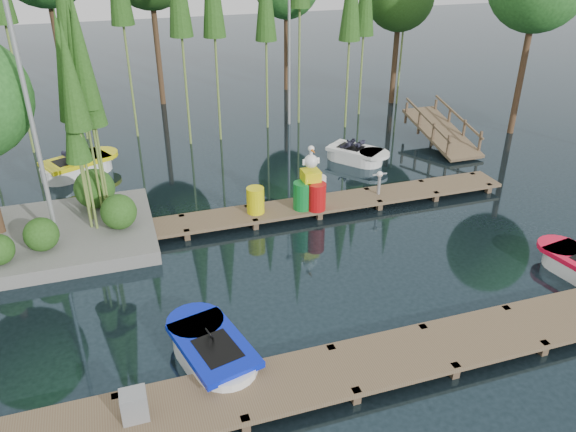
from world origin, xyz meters
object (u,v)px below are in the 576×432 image
object	(u,v)px
boat_yellow_far	(78,166)
yellow_barrel	(255,200)
drum_cluster	(312,189)
island	(5,135)
boat_blue	(213,353)
utility_cabinet	(134,405)

from	to	relation	value
boat_yellow_far	yellow_barrel	bearing A→B (deg)	-52.93
yellow_barrel	drum_cluster	bearing A→B (deg)	-5.01
island	boat_yellow_far	size ratio (longest dim) A/B	2.16
boat_blue	drum_cluster	world-z (taller)	drum_cluster
island	boat_yellow_far	xyz separation A→B (m)	(1.30, 4.66, -2.88)
island	utility_cabinet	xyz separation A→B (m)	(2.32, -7.79, -2.60)
island	utility_cabinet	size ratio (longest dim) A/B	12.01
island	drum_cluster	distance (m)	8.54
utility_cabinet	drum_cluster	size ratio (longest dim) A/B	0.29
boat_blue	boat_yellow_far	size ratio (longest dim) A/B	0.93
utility_cabinet	yellow_barrel	world-z (taller)	yellow_barrel
boat_yellow_far	utility_cabinet	size ratio (longest dim) A/B	5.57
utility_cabinet	island	bearing A→B (deg)	106.60
utility_cabinet	yellow_barrel	distance (m)	8.12
island	drum_cluster	xyz separation A→B (m)	(8.17, -0.94, -2.31)
boat_blue	yellow_barrel	world-z (taller)	yellow_barrel
island	boat_yellow_far	distance (m)	5.63
boat_blue	yellow_barrel	distance (m)	6.26
boat_yellow_far	yellow_barrel	xyz separation A→B (m)	(5.13, -5.45, 0.40)
boat_yellow_far	boat_blue	bearing A→B (deg)	-82.88
boat_yellow_far	drum_cluster	world-z (taller)	drum_cluster
island	boat_blue	bearing A→B (deg)	-58.82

